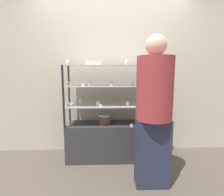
# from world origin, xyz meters

# --- Properties ---
(ground_plane) EXTENTS (20.00, 20.00, 0.00)m
(ground_plane) POSITION_xyz_m (0.00, 0.00, 0.00)
(ground_plane) COLOR brown
(back_wall) EXTENTS (8.00, 0.05, 2.60)m
(back_wall) POSITION_xyz_m (0.00, 0.35, 1.30)
(back_wall) COLOR beige
(back_wall) RESTS_ON ground_plane
(display_base) EXTENTS (1.35, 0.40, 0.55)m
(display_base) POSITION_xyz_m (0.00, 0.00, 0.28)
(display_base) COLOR #333338
(display_base) RESTS_ON ground_plane
(display_riser_lower) EXTENTS (1.35, 0.40, 0.29)m
(display_riser_lower) POSITION_xyz_m (0.00, 0.00, 0.82)
(display_riser_lower) COLOR black
(display_riser_lower) RESTS_ON display_base
(display_riser_middle) EXTENTS (1.35, 0.40, 0.29)m
(display_riser_middle) POSITION_xyz_m (0.00, 0.00, 1.11)
(display_riser_middle) COLOR black
(display_riser_middle) RESTS_ON display_riser_lower
(display_riser_upper) EXTENTS (1.35, 0.40, 0.29)m
(display_riser_upper) POSITION_xyz_m (0.00, 0.00, 1.39)
(display_riser_upper) COLOR black
(display_riser_upper) RESTS_ON display_riser_middle
(layer_cake_centerpiece) EXTENTS (0.18, 0.18, 0.14)m
(layer_cake_centerpiece) POSITION_xyz_m (-0.11, 0.01, 0.62)
(layer_cake_centerpiece) COLOR brown
(layer_cake_centerpiece) RESTS_ON display_base
(sheet_cake_frosted) EXTENTS (0.21, 0.16, 0.06)m
(sheet_cake_frosted) POSITION_xyz_m (-0.26, -0.04, 1.44)
(sheet_cake_frosted) COLOR beige
(sheet_cake_frosted) RESTS_ON display_riser_upper
(cupcake_0) EXTENTS (0.05, 0.05, 0.06)m
(cupcake_0) POSITION_xyz_m (-0.63, -0.04, 0.58)
(cupcake_0) COLOR #CCB28C
(cupcake_0) RESTS_ON display_base
(cupcake_1) EXTENTS (0.05, 0.05, 0.06)m
(cupcake_1) POSITION_xyz_m (0.61, -0.05, 0.58)
(cupcake_1) COLOR #CCB28C
(cupcake_1) RESTS_ON display_base
(price_tag_0) EXTENTS (0.04, 0.00, 0.04)m
(price_tag_0) POSITION_xyz_m (0.27, -0.18, 0.57)
(price_tag_0) COLOR white
(price_tag_0) RESTS_ON display_base
(cupcake_2) EXTENTS (0.06, 0.06, 0.07)m
(cupcake_2) POSITION_xyz_m (-0.62, -0.11, 0.87)
(cupcake_2) COLOR #CCB28C
(cupcake_2) RESTS_ON display_riser_lower
(cupcake_3) EXTENTS (0.06, 0.06, 0.07)m
(cupcake_3) POSITION_xyz_m (-0.21, -0.06, 0.87)
(cupcake_3) COLOR #CCB28C
(cupcake_3) RESTS_ON display_riser_lower
(cupcake_4) EXTENTS (0.06, 0.06, 0.07)m
(cupcake_4) POSITION_xyz_m (0.22, -0.07, 0.87)
(cupcake_4) COLOR beige
(cupcake_4) RESTS_ON display_riser_lower
(cupcake_5) EXTENTS (0.06, 0.06, 0.07)m
(cupcake_5) POSITION_xyz_m (0.61, -0.09, 0.87)
(cupcake_5) COLOR #CCB28C
(cupcake_5) RESTS_ON display_riser_lower
(price_tag_1) EXTENTS (0.04, 0.00, 0.04)m
(price_tag_1) POSITION_xyz_m (-0.17, -0.18, 0.86)
(price_tag_1) COLOR white
(price_tag_1) RESTS_ON display_riser_lower
(cupcake_6) EXTENTS (0.05, 0.05, 0.06)m
(cupcake_6) POSITION_xyz_m (-0.62, -0.09, 1.16)
(cupcake_6) COLOR #CCB28C
(cupcake_6) RESTS_ON display_riser_middle
(cupcake_7) EXTENTS (0.05, 0.05, 0.06)m
(cupcake_7) POSITION_xyz_m (-0.32, -0.09, 1.16)
(cupcake_7) COLOR #CCB28C
(cupcake_7) RESTS_ON display_riser_middle
(cupcake_8) EXTENTS (0.05, 0.05, 0.06)m
(cupcake_8) POSITION_xyz_m (-0.01, -0.09, 1.16)
(cupcake_8) COLOR beige
(cupcake_8) RESTS_ON display_riser_middle
(cupcake_9) EXTENTS (0.05, 0.05, 0.06)m
(cupcake_9) POSITION_xyz_m (0.30, -0.04, 1.16)
(cupcake_9) COLOR #CCB28C
(cupcake_9) RESTS_ON display_riser_middle
(cupcake_10) EXTENTS (0.05, 0.05, 0.06)m
(cupcake_10) POSITION_xyz_m (0.62, -0.03, 1.16)
(cupcake_10) COLOR white
(cupcake_10) RESTS_ON display_riser_middle
(price_tag_2) EXTENTS (0.04, 0.00, 0.04)m
(price_tag_2) POSITION_xyz_m (-0.40, -0.18, 1.15)
(price_tag_2) COLOR white
(price_tag_2) RESTS_ON display_riser_middle
(cupcake_11) EXTENTS (0.05, 0.05, 0.07)m
(cupcake_11) POSITION_xyz_m (-0.61, -0.09, 1.45)
(cupcake_11) COLOR #CCB28C
(cupcake_11) RESTS_ON display_riser_upper
(cupcake_12) EXTENTS (0.05, 0.05, 0.07)m
(cupcake_12) POSITION_xyz_m (0.20, -0.07, 1.45)
(cupcake_12) COLOR #CCB28C
(cupcake_12) RESTS_ON display_riser_upper
(cupcake_13) EXTENTS (0.05, 0.05, 0.07)m
(cupcake_13) POSITION_xyz_m (0.62, -0.07, 1.45)
(cupcake_13) COLOR white
(cupcake_13) RESTS_ON display_riser_upper
(price_tag_3) EXTENTS (0.04, 0.00, 0.04)m
(price_tag_3) POSITION_xyz_m (0.45, -0.18, 1.44)
(price_tag_3) COLOR white
(price_tag_3) RESTS_ON display_riser_upper
(customer_figure) EXTENTS (0.40, 0.40, 1.71)m
(customer_figure) POSITION_xyz_m (0.44, -0.65, 0.91)
(customer_figure) COLOR #282D47
(customer_figure) RESTS_ON ground_plane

